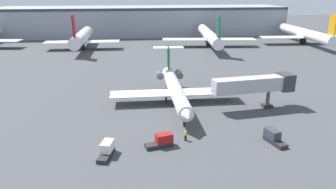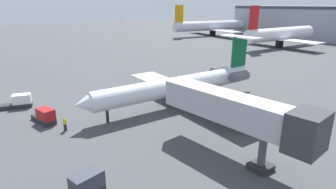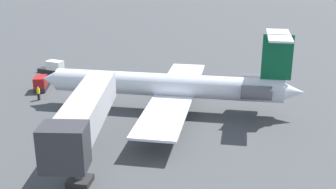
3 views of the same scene
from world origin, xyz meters
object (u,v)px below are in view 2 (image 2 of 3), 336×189
Objects in this scene: baggage_tug_trailing at (20,102)px; parked_airliner_west_mid at (280,34)px; regional_jet at (185,84)px; baggage_tug_spare at (83,188)px; jet_bridge at (243,113)px; ground_crew_marshaller at (65,124)px; parked_airliner_west_end at (213,26)px; baggage_tug_lead at (45,116)px.

parked_airliner_west_mid reaches higher than baggage_tug_trailing.
baggage_tug_spare is (12.03, -19.11, -2.20)m from regional_jet.
jet_bridge reaches higher than ground_crew_marshaller.
jet_bridge is at bearing 77.81° from baggage_tug_spare.
parked_airliner_west_end is at bearing 127.36° from ground_crew_marshaller.
baggage_tug_lead is (-3.73, -1.38, -0.02)m from ground_crew_marshaller.
regional_jet is 0.93× the size of parked_airliner_west_mid.
jet_bridge is at bearing 36.37° from ground_crew_marshaller.
regional_jet is at bearing 76.08° from baggage_tug_lead.
ground_crew_marshaller is 0.40× the size of baggage_tug_trailing.
parked_airliner_west_mid is at bearing 107.76° from ground_crew_marshaller.
jet_bridge is at bearing -58.40° from parked_airliner_west_mid.
parked_airliner_west_end is (-53.96, 88.77, 3.59)m from baggage_tug_trailing.
jet_bridge is 3.79× the size of baggage_tug_lead.
baggage_tug_lead is (-19.55, -13.03, -3.89)m from jet_bridge.
jet_bridge reaches higher than baggage_tug_spare.
baggage_tug_lead is 1.00× the size of baggage_tug_trailing.
regional_jet is 18.98m from baggage_tug_lead.
jet_bridge is 0.39× the size of parked_airliner_west_end.
baggage_tug_trailing is at bearing -58.71° from parked_airliner_west_end.
parked_airliner_west_end is (-61.70, 87.07, 3.59)m from baggage_tug_lead.
parked_airliner_west_end reaches higher than regional_jet.
ground_crew_marshaller is at bearing -52.64° from parked_airliner_west_end.
ground_crew_marshaller is 11.88m from baggage_tug_trailing.
parked_airliner_west_end reaches higher than jet_bridge.
baggage_tug_trailing is at bearing -167.62° from baggage_tug_lead.
jet_bridge is 9.46× the size of ground_crew_marshaller.
jet_bridge is 0.49× the size of parked_airliner_west_mid.
baggage_tug_trailing is (-27.29, -14.73, -3.89)m from jet_bridge.
baggage_tug_lead is 0.13× the size of parked_airliner_west_mid.
jet_bridge is 20.02m from ground_crew_marshaller.
jet_bridge is 77.81m from parked_airliner_west_mid.
baggage_tug_trailing is 24.32m from baggage_tug_spare.
baggage_tug_lead is 106.78m from parked_airliner_west_end.
baggage_tug_spare is 117.74m from parked_airliner_west_end.
parked_airliner_west_end is (-66.23, 68.78, 1.39)m from regional_jet.
jet_bridge is (15.02, -5.27, 1.69)m from regional_jet.
ground_crew_marshaller is 0.40× the size of baggage_tug_lead.
regional_jet is 95.49m from parked_airliner_west_end.
regional_jet is at bearing -67.11° from parked_airliner_west_mid.
parked_airliner_west_mid is (-40.77, 66.27, -0.32)m from jet_bridge.
parked_airliner_west_mid is at bearing 104.98° from baggage_tug_lead.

